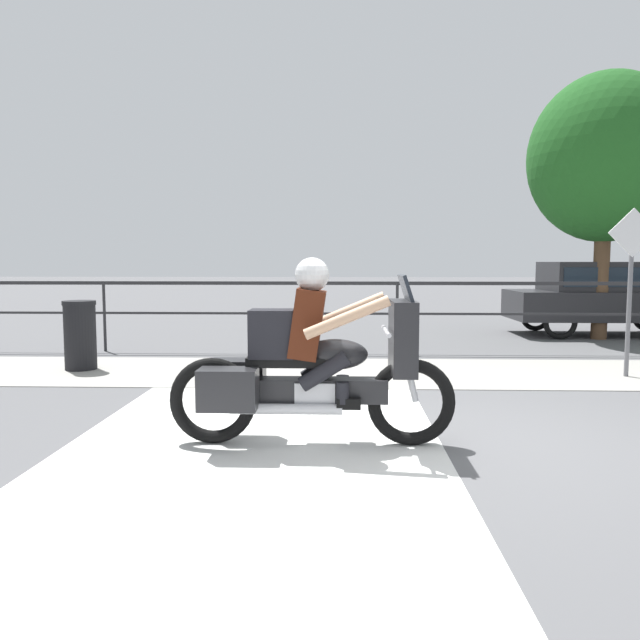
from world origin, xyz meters
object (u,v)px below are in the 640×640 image
at_px(trash_bin, 80,335).
at_px(street_sign, 631,273).
at_px(motorcycle, 311,363).
at_px(parked_car, 603,293).
at_px(tree_behind_sign, 606,159).

xyz_separation_m(trash_bin, street_sign, (7.66, -0.29, 0.90)).
height_order(motorcycle, trash_bin, motorcycle).
bearing_deg(trash_bin, street_sign, -2.14).
xyz_separation_m(motorcycle, parked_car, (5.81, 8.25, 0.19)).
xyz_separation_m(parked_car, tree_behind_sign, (-0.33, -0.68, 2.71)).
bearing_deg(parked_car, street_sign, -107.24).
bearing_deg(tree_behind_sign, trash_bin, -156.13).
relative_size(motorcycle, street_sign, 1.08).
distance_m(trash_bin, tree_behind_sign, 10.33).
distance_m(motorcycle, parked_car, 10.09).
bearing_deg(trash_bin, tree_behind_sign, 23.87).
height_order(trash_bin, tree_behind_sign, tree_behind_sign).
height_order(street_sign, tree_behind_sign, tree_behind_sign).
distance_m(street_sign, tree_behind_sign, 4.99).
bearing_deg(motorcycle, trash_bin, 131.32).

